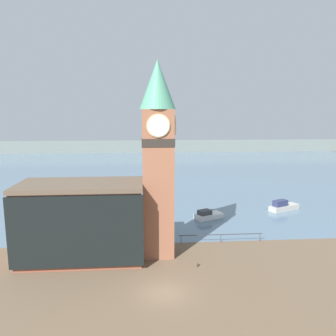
# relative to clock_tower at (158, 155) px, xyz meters

# --- Properties ---
(ground_plane) EXTENTS (160.00, 160.00, 0.00)m
(ground_plane) POSITION_rel_clock_tower_xyz_m (0.15, -8.75, -11.90)
(ground_plane) COLOR brown
(water) EXTENTS (160.00, 120.00, 0.00)m
(water) POSITION_rel_clock_tower_xyz_m (0.15, 63.07, -11.90)
(water) COLOR slate
(water) RESTS_ON ground_plane
(far_shoreline) EXTENTS (180.00, 3.00, 5.00)m
(far_shoreline) POSITION_rel_clock_tower_xyz_m (0.15, 103.07, -9.40)
(far_shoreline) COLOR slate
(far_shoreline) RESTS_ON water
(pier_railing) EXTENTS (11.01, 0.08, 1.09)m
(pier_railing) POSITION_rel_clock_tower_xyz_m (8.25, 2.82, -10.94)
(pier_railing) COLOR #333338
(pier_railing) RESTS_ON ground_plane
(clock_tower) EXTENTS (4.04, 4.04, 22.39)m
(clock_tower) POSITION_rel_clock_tower_xyz_m (0.00, 0.00, 0.00)
(clock_tower) COLOR #935B42
(clock_tower) RESTS_ON ground_plane
(pier_building) EXTENTS (14.02, 7.05, 8.91)m
(pier_building) POSITION_rel_clock_tower_xyz_m (-8.73, -0.64, -7.42)
(pier_building) COLOR brown
(pier_building) RESTS_ON ground_plane
(boat_near) EXTENTS (4.96, 3.72, 1.47)m
(boat_near) POSITION_rel_clock_tower_xyz_m (8.47, 12.60, -11.35)
(boat_near) COLOR silver
(boat_near) RESTS_ON water
(boat_far) EXTENTS (5.95, 3.98, 1.86)m
(boat_far) POSITION_rel_clock_tower_xyz_m (22.36, 16.17, -11.22)
(boat_far) COLOR #B7B2A8
(boat_far) RESTS_ON water
(mooring_bollard_near) EXTENTS (0.25, 0.25, 0.64)m
(mooring_bollard_near) POSITION_rel_clock_tower_xyz_m (4.00, -3.83, -11.55)
(mooring_bollard_near) COLOR brown
(mooring_bollard_near) RESTS_ON ground_plane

